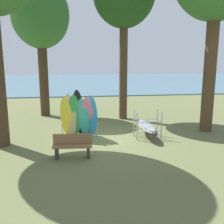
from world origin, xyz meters
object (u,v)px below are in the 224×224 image
Objects in this scene: tree_far_left_back at (40,17)px; park_bench at (73,145)px; board_storage_rack at (147,127)px; leaning_board_pile at (79,116)px.

tree_far_left_back reaches higher than park_bench.
board_storage_rack reaches higher than park_bench.
park_bench is at bearing -96.25° from leaning_board_pile.
tree_far_left_back is at bearing 112.49° from leaning_board_pile.
leaning_board_pile is 3.12m from board_storage_rack.
park_bench is (-3.31, -1.96, -0.04)m from board_storage_rack.
board_storage_rack is at bearing -9.62° from leaning_board_pile.
board_storage_rack is at bearing -47.14° from tree_far_left_back.
leaning_board_pile reaches higher than park_bench.
tree_far_left_back is 3.78× the size of board_storage_rack.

